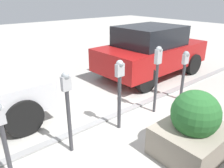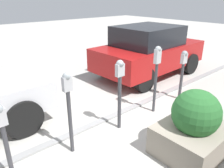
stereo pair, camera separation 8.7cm
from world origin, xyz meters
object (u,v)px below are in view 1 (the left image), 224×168
at_px(parking_meter_middle, 119,85).
at_px(parking_meter_fourth, 157,70).
at_px(parking_meter_second, 68,102).
at_px(parked_car_middle, 151,51).
at_px(parking_meter_farthest, 184,68).
at_px(planter_box, 193,129).
at_px(parking_meter_nearest, 2,131).

xyz_separation_m(parking_meter_middle, parking_meter_fourth, (1.09, -0.02, 0.08)).
bearing_deg(parking_meter_second, parking_meter_middle, 0.40).
relative_size(parking_meter_second, parked_car_middle, 0.37).
height_order(parking_meter_middle, parked_car_middle, parked_car_middle).
xyz_separation_m(parking_meter_second, parking_meter_farthest, (3.28, -0.03, -0.09)).
bearing_deg(parking_meter_fourth, parking_meter_farthest, -0.54).
relative_size(planter_box, parked_car_middle, 0.31).
height_order(parking_meter_nearest, parking_meter_second, parking_meter_second).
relative_size(parking_meter_fourth, parked_car_middle, 0.40).
xyz_separation_m(parking_meter_nearest, parking_meter_second, (1.02, 0.01, 0.12)).
distance_m(parking_meter_middle, parking_meter_fourth, 1.09).
height_order(parking_meter_nearest, planter_box, parking_meter_nearest).
height_order(parking_meter_fourth, planter_box, parking_meter_fourth).
bearing_deg(parking_meter_nearest, parking_meter_middle, 0.56).
relative_size(parking_meter_farthest, planter_box, 1.08).
distance_m(parking_meter_farthest, planter_box, 2.22).
height_order(parking_meter_middle, parking_meter_farthest, parking_meter_middle).
distance_m(parking_meter_nearest, parked_car_middle, 5.41).
distance_m(parking_meter_nearest, parking_meter_farthest, 4.29).
distance_m(parking_meter_fourth, parking_meter_farthest, 1.08).
distance_m(parking_meter_middle, parked_car_middle, 3.45).
bearing_deg(parking_meter_fourth, planter_box, -115.83).
bearing_deg(parking_meter_nearest, planter_box, -27.89).
height_order(parking_meter_fourth, parking_meter_farthest, parking_meter_fourth).
xyz_separation_m(planter_box, parked_car_middle, (2.53, 3.14, 0.37)).
xyz_separation_m(parking_meter_second, parking_meter_fourth, (2.21, -0.02, 0.08)).
bearing_deg(parking_meter_farthest, parking_meter_second, 179.55).
xyz_separation_m(parking_meter_nearest, parking_meter_middle, (2.14, 0.02, 0.12)).
bearing_deg(parking_meter_second, parking_meter_farthest, -0.45).
distance_m(parking_meter_fourth, planter_box, 1.61).
bearing_deg(parked_car_middle, parking_meter_fourth, -138.53).
height_order(parking_meter_second, parking_meter_fourth, parking_meter_fourth).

